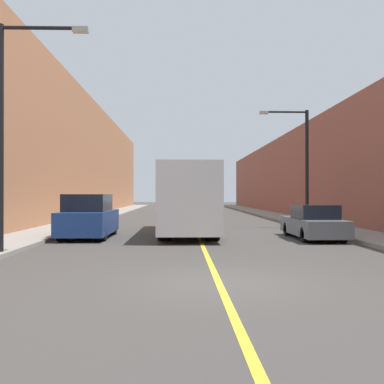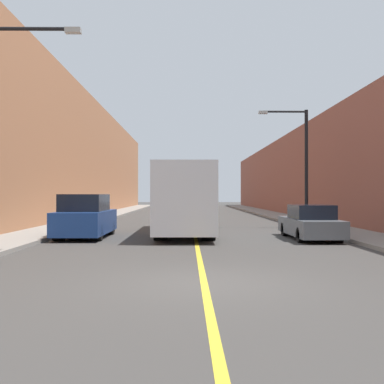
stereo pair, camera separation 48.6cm
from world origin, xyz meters
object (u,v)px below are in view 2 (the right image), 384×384
at_px(parked_suv_left, 86,218).
at_px(street_lamp_left, 2,121).
at_px(car_right_near, 310,224).
at_px(bus, 185,198).
at_px(street_lamp_right, 301,158).

xyz_separation_m(parked_suv_left, street_lamp_left, (-1.28, -5.95, 3.37)).
distance_m(parked_suv_left, street_lamp_left, 6.95).
distance_m(car_right_near, street_lamp_left, 12.82).
height_order(parked_suv_left, street_lamp_left, street_lamp_left).
distance_m(bus, street_lamp_left, 10.05).
height_order(car_right_near, street_lamp_left, street_lamp_left).
xyz_separation_m(street_lamp_left, street_lamp_right, (12.38, 11.47, -0.25)).
xyz_separation_m(bus, parked_suv_left, (-4.44, -1.92, -0.85)).
bearing_deg(car_right_near, parked_suv_left, 175.67).
bearing_deg(street_lamp_left, parked_suv_left, 77.85).
bearing_deg(car_right_near, street_lamp_right, 78.96).
xyz_separation_m(car_right_near, street_lamp_left, (-11.16, -5.20, 3.59)).
bearing_deg(street_lamp_right, parked_suv_left, -153.55).
bearing_deg(parked_suv_left, street_lamp_right, 26.45).
bearing_deg(street_lamp_right, street_lamp_left, -137.19).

